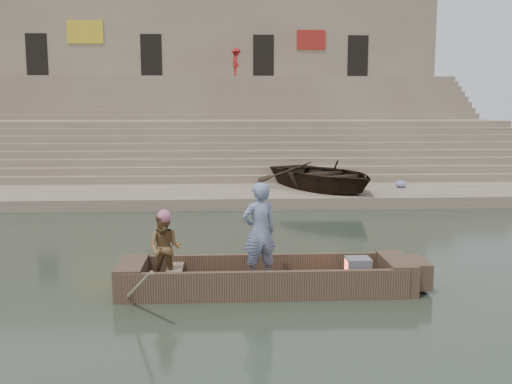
{
  "coord_description": "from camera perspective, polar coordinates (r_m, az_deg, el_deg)",
  "views": [
    {
      "loc": [
        2.53,
        -13.36,
        3.54
      ],
      "look_at": [
        3.3,
        0.94,
        1.4
      ],
      "focal_mm": 40.87,
      "sensor_mm": 36.0,
      "label": 1
    }
  ],
  "objects": [
    {
      "name": "pedestrian",
      "position": [
        35.45,
        -1.93,
        12.56
      ],
      "size": [
        0.81,
        1.19,
        1.7
      ],
      "primitive_type": "imported",
      "rotation": [
        0.0,
        0.0,
        1.74
      ],
      "color": "maroon",
      "rests_on": "upper_landing"
    },
    {
      "name": "cloth_bundles",
      "position": [
        22.5,
        -8.89,
        0.71
      ],
      "size": [
        18.54,
        1.08,
        0.26
      ],
      "color": "#3F5999",
      "rests_on": "lower_landing"
    },
    {
      "name": "television",
      "position": [
        11.53,
        9.89,
        -7.33
      ],
      "size": [
        0.46,
        0.42,
        0.4
      ],
      "color": "slate",
      "rests_on": "main_rowboat"
    },
    {
      "name": "ground",
      "position": [
        14.06,
        -13.42,
        -6.33
      ],
      "size": [
        120.0,
        120.0,
        0.0
      ],
      "primitive_type": "plane",
      "color": "#242E22",
      "rests_on": "ground"
    },
    {
      "name": "ghat_steps",
      "position": [
        30.71,
        -7.82,
        5.17
      ],
      "size": [
        32.0,
        11.0,
        5.2
      ],
      "color": "gray",
      "rests_on": "ground"
    },
    {
      "name": "building_wall",
      "position": [
        39.99,
        -6.82,
        11.4
      ],
      "size": [
        32.0,
        5.07,
        11.2
      ],
      "color": "gray",
      "rests_on": "ground"
    },
    {
      "name": "rowboat_trim",
      "position": [
        11.31,
        2.02,
        -8.11
      ],
      "size": [
        6.04,
        2.63,
        2.0
      ],
      "color": "brown",
      "rests_on": "ground"
    },
    {
      "name": "rowing_man",
      "position": [
        11.1,
        -8.9,
        -5.44
      ],
      "size": [
        0.74,
        0.63,
        1.33
      ],
      "primitive_type": "imported",
      "rotation": [
        0.0,
        0.0,
        -0.21
      ],
      "color": "#256F2B",
      "rests_on": "main_rowboat"
    },
    {
      "name": "standing_man",
      "position": [
        11.05,
        0.31,
        -3.91
      ],
      "size": [
        0.81,
        0.67,
        1.89
      ],
      "primitive_type": "imported",
      "rotation": [
        0.0,
        0.0,
        3.5
      ],
      "color": "navy",
      "rests_on": "main_rowboat"
    },
    {
      "name": "upper_landing",
      "position": [
        35.97,
        -7.15,
        6.94
      ],
      "size": [
        32.0,
        3.0,
        5.2
      ],
      "primitive_type": "cube",
      "color": "gray",
      "rests_on": "ground"
    },
    {
      "name": "beached_rowboat",
      "position": [
        21.99,
        6.56,
        1.66
      ],
      "size": [
        5.74,
        6.37,
        1.08
      ],
      "primitive_type": "imported",
      "rotation": [
        0.0,
        0.0,
        0.48
      ],
      "color": "#2D2116",
      "rests_on": "lower_landing"
    },
    {
      "name": "main_rowboat",
      "position": [
        11.36,
        0.96,
        -9.08
      ],
      "size": [
        5.0,
        1.3,
        0.22
      ],
      "primitive_type": "cube",
      "color": "brown",
      "rests_on": "ground"
    },
    {
      "name": "mid_landing",
      "position": [
        29.05,
        -8.08,
        4.19
      ],
      "size": [
        32.0,
        3.0,
        2.8
      ],
      "primitive_type": "cube",
      "color": "gray",
      "rests_on": "ground"
    },
    {
      "name": "lower_landing",
      "position": [
        21.77,
        -9.7,
        -0.45
      ],
      "size": [
        32.0,
        4.0,
        0.4
      ],
      "primitive_type": "cube",
      "color": "gray",
      "rests_on": "ground"
    }
  ]
}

